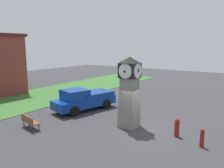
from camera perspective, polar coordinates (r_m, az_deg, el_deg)
ground_plane at (r=14.56m, az=8.01°, el=-11.46°), size 71.08×71.08×0.00m
clock_tower at (r=14.16m, az=4.58°, el=-2.09°), size 1.55×1.44×4.61m
bollard_near_tower at (r=12.73m, az=22.47°, el=-12.86°), size 0.22×0.22×1.01m
bollard_mid_row at (r=13.60m, az=16.58°, el=-10.82°), size 0.28×0.28×1.10m
pickup_truck at (r=18.31m, az=-7.24°, el=-3.93°), size 5.59×3.14×1.85m
bench at (r=15.17m, az=-20.72°, el=-9.02°), size 0.79×1.67×0.90m
grass_verge_far at (r=23.82m, az=-19.83°, el=-3.46°), size 42.65×7.86×0.04m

